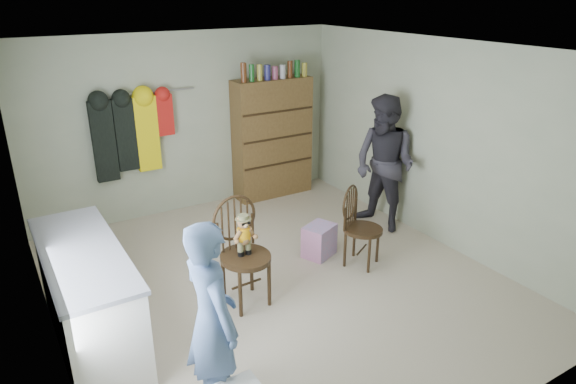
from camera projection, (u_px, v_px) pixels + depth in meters
ground_plane at (278, 282)px, 5.67m from camera, size 5.00×5.00×0.00m
room_walls at (252, 133)px, 5.51m from camera, size 5.00×5.00×5.00m
counter at (89, 297)px, 4.56m from camera, size 0.64×1.86×0.94m
chair_front at (242, 245)px, 5.10m from camera, size 0.53×0.53×1.13m
chair_far at (358, 223)px, 5.87m from camera, size 0.58×0.58×0.96m
striped_bag at (319, 241)px, 6.17m from camera, size 0.45×0.41×0.39m
person_left at (212, 321)px, 3.70m from camera, size 0.41×0.60×1.58m
person_right at (384, 164)px, 6.65m from camera, size 0.84×0.99×1.79m
dresser at (272, 137)px, 7.76m from camera, size 1.20×0.39×2.07m
coat_rack at (131, 134)px, 6.70m from camera, size 1.42×0.12×1.09m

